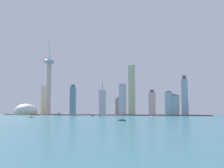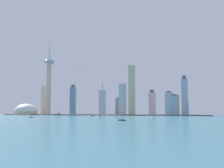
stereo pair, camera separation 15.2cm
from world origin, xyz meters
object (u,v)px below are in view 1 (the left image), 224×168
Objects in this scene: skyscraper_8 at (177,105)px; channel_buoy_0 at (26,117)px; skyscraper_6 at (187,108)px; skyscraper_2 at (185,97)px; skyscraper_11 at (46,101)px; airplane at (80,67)px; skyscraper_1 at (122,100)px; observation_tower at (49,78)px; skyscraper_12 at (152,103)px; skyscraper_9 at (174,105)px; boat_5 at (76,115)px; skyscraper_5 at (73,100)px; boat_7 at (100,117)px; skyscraper_10 at (132,90)px; skyscraper_13 at (58,107)px; boat_0 at (38,115)px; boat_2 at (92,116)px; skyscraper_4 at (169,103)px; stadium_dome at (26,111)px; skyscraper_0 at (103,102)px; boat_4 at (152,117)px; boat_1 at (31,117)px; skyscraper_3 at (119,106)px; skyscraper_7 at (45,100)px; boat_3 at (122,120)px.

skyscraper_8 reaches higher than channel_buoy_0.
skyscraper_2 is at bearing -95.65° from skyscraper_6.
airplane is (198.97, -144.44, 107.15)m from skyscraper_11.
observation_tower is at bearing 176.07° from skyscraper_1.
skyscraper_1 reaches higher than skyscraper_12.
skyscraper_9 is 2.66× the size of airplane.
channel_buoy_0 is at bearing -171.11° from boat_5.
skyscraper_5 is 7.32× the size of boat_7.
skyscraper_10 is 3.06× the size of skyscraper_13.
skyscraper_1 is at bearing 138.09° from boat_7.
skyscraper_9 reaches higher than boat_5.
skyscraper_5 is 376.97m from skyscraper_8.
boat_0 is 195.71m from boat_2.
skyscraper_10 is (-126.84, -24.63, 47.88)m from skyscraper_4.
skyscraper_10 is 2.03× the size of skyscraper_12.
skyscraper_2 is 341.22m from boat_5.
skyscraper_2 reaches higher than skyscraper_1.
skyscraper_13 is 438.33m from boat_7.
stadium_dome is at bearing -179.96° from skyscraper_2.
boat_2 is 210.32m from airplane.
skyscraper_0 is 2.05× the size of skyscraper_13.
boat_7 is at bearing -107.47° from boat_4.
boat_5 is at bearing 39.21° from boat_1.
skyscraper_3 is at bearing 170.36° from boat_4.
skyscraper_13 reaches higher than boat_1.
skyscraper_12 is at bearing 135.95° from boat_0.
observation_tower is 144.76m from stadium_dome.
boat_4 is at bearing -85.04° from skyscraper_12.
skyscraper_8 is 483.12m from boat_1.
boat_5 is (18.45, 227.58, 0.07)m from boat_1.
boat_7 is 0.62× the size of airplane.
skyscraper_10 reaches higher than skyscraper_6.
skyscraper_6 is 7.89× the size of boat_0.
skyscraper_10 is (298.73, 46.91, -46.28)m from observation_tower.
skyscraper_11 reaches higher than boat_5.
skyscraper_9 is 438.39m from channel_buoy_0.
skyscraper_2 is at bearing 168.14° from boat_2.
skyscraper_13 is at bearing -90.60° from boat_2.
skyscraper_12 is at bearing 1.26° from skyscraper_7.
skyscraper_4 is 427.30m from skyscraper_13.
airplane reaches higher than channel_buoy_0.
boat_2 is (-227.96, -205.86, -32.79)m from skyscraper_8.
channel_buoy_0 is (177.56, -280.32, -11.19)m from stadium_dome.
skyscraper_13 is at bearing 105.09° from channel_buoy_0.
skyscraper_9 is 3.53× the size of boat_5.
skyscraper_9 is 4.45× the size of boat_3.
skyscraper_2 is (286.61, -79.30, 13.37)m from skyscraper_0.
skyscraper_7 is (-507.19, 60.69, -2.97)m from skyscraper_2.
observation_tower reaches higher than skyscraper_7.
channel_buoy_0 is (104.05, -306.19, -133.18)m from observation_tower.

